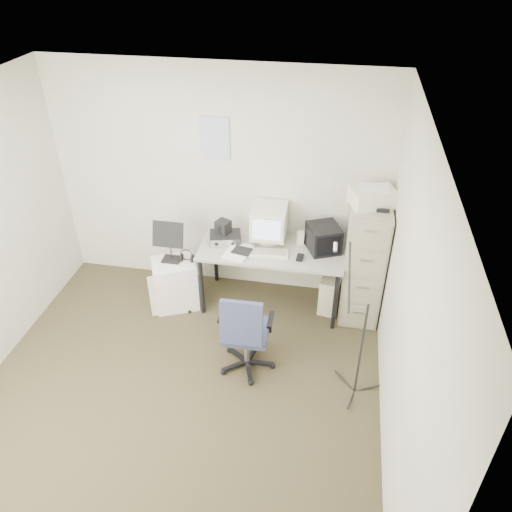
% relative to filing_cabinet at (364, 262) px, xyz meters
% --- Properties ---
extents(floor, '(3.60, 3.60, 0.01)m').
position_rel_filing_cabinet_xyz_m(floor, '(-1.58, -1.48, -0.66)').
color(floor, '#383121').
rests_on(floor, ground).
extents(ceiling, '(3.60, 3.60, 0.01)m').
position_rel_filing_cabinet_xyz_m(ceiling, '(-1.58, -1.48, 1.85)').
color(ceiling, white).
rests_on(ceiling, ground).
extents(wall_back, '(3.60, 0.02, 2.50)m').
position_rel_filing_cabinet_xyz_m(wall_back, '(-1.58, 0.32, 0.60)').
color(wall_back, silver).
rests_on(wall_back, ground).
extents(wall_right, '(0.02, 3.60, 2.50)m').
position_rel_filing_cabinet_xyz_m(wall_right, '(0.22, -1.48, 0.60)').
color(wall_right, silver).
rests_on(wall_right, ground).
extents(wall_calendar, '(0.30, 0.02, 0.44)m').
position_rel_filing_cabinet_xyz_m(wall_calendar, '(-1.60, 0.31, 1.10)').
color(wall_calendar, white).
rests_on(wall_calendar, wall_back).
extents(filing_cabinet, '(0.40, 0.60, 1.30)m').
position_rel_filing_cabinet_xyz_m(filing_cabinet, '(0.00, 0.00, 0.00)').
color(filing_cabinet, gray).
rests_on(filing_cabinet, floor).
extents(printer, '(0.49, 0.42, 0.16)m').
position_rel_filing_cabinet_xyz_m(printer, '(0.00, 0.01, 0.73)').
color(printer, silver).
rests_on(printer, filing_cabinet).
extents(desk, '(1.50, 0.70, 0.73)m').
position_rel_filing_cabinet_xyz_m(desk, '(-0.95, -0.03, -0.29)').
color(desk, '#A4A48D').
rests_on(desk, floor).
extents(crt_monitor, '(0.37, 0.39, 0.40)m').
position_rel_filing_cabinet_xyz_m(crt_monitor, '(-1.01, 0.11, 0.28)').
color(crt_monitor, silver).
rests_on(crt_monitor, desk).
extents(crt_tv, '(0.40, 0.41, 0.27)m').
position_rel_filing_cabinet_xyz_m(crt_tv, '(-0.43, 0.04, 0.22)').
color(crt_tv, black).
rests_on(crt_tv, desk).
extents(desk_speaker, '(0.08, 0.08, 0.14)m').
position_rel_filing_cabinet_xyz_m(desk_speaker, '(-0.67, 0.11, 0.15)').
color(desk_speaker, beige).
rests_on(desk_speaker, desk).
extents(keyboard, '(0.45, 0.19, 0.02)m').
position_rel_filing_cabinet_xyz_m(keyboard, '(-0.98, -0.16, 0.09)').
color(keyboard, silver).
rests_on(keyboard, desk).
extents(mouse, '(0.07, 0.11, 0.03)m').
position_rel_filing_cabinet_xyz_m(mouse, '(-0.64, -0.18, 0.10)').
color(mouse, black).
rests_on(mouse, desk).
extents(radio_receiver, '(0.37, 0.30, 0.09)m').
position_rel_filing_cabinet_xyz_m(radio_receiver, '(-1.46, 0.00, 0.13)').
color(radio_receiver, black).
rests_on(radio_receiver, desk).
extents(radio_speaker, '(0.18, 0.17, 0.14)m').
position_rel_filing_cabinet_xyz_m(radio_speaker, '(-1.48, 0.03, 0.24)').
color(radio_speaker, black).
rests_on(radio_speaker, radio_receiver).
extents(papers, '(0.29, 0.36, 0.02)m').
position_rel_filing_cabinet_xyz_m(papers, '(-1.28, -0.18, 0.09)').
color(papers, white).
rests_on(papers, desk).
extents(pc_tower, '(0.27, 0.48, 0.42)m').
position_rel_filing_cabinet_xyz_m(pc_tower, '(-0.29, 0.05, -0.44)').
color(pc_tower, silver).
rests_on(pc_tower, floor).
extents(office_chair, '(0.54, 0.54, 0.92)m').
position_rel_filing_cabinet_xyz_m(office_chair, '(-1.03, -1.01, -0.19)').
color(office_chair, '#3F476A').
rests_on(office_chair, floor).
extents(side_cart, '(0.56, 0.51, 0.56)m').
position_rel_filing_cabinet_xyz_m(side_cart, '(-1.97, -0.24, -0.37)').
color(side_cart, white).
rests_on(side_cart, floor).
extents(music_stand, '(0.36, 0.24, 0.48)m').
position_rel_filing_cabinet_xyz_m(music_stand, '(-2.00, -0.20, 0.15)').
color(music_stand, black).
rests_on(music_stand, side_cart).
extents(headphones, '(0.16, 0.16, 0.03)m').
position_rel_filing_cabinet_xyz_m(headphones, '(-1.83, -0.19, -0.04)').
color(headphones, black).
rests_on(headphones, side_cart).
extents(mic_stand, '(0.02, 0.02, 1.33)m').
position_rel_filing_cabinet_xyz_m(mic_stand, '(-0.01, -1.15, 0.01)').
color(mic_stand, black).
rests_on(mic_stand, floor).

